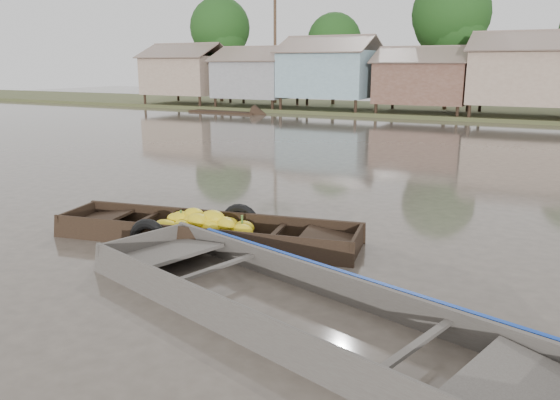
% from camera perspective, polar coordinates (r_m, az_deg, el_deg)
% --- Properties ---
extents(ground, '(120.00, 120.00, 0.00)m').
position_cam_1_polar(ground, '(9.53, -2.79, -6.75)').
color(ground, '#473E36').
rests_on(ground, ground).
extents(riverbank, '(120.00, 12.47, 10.22)m').
position_cam_1_polar(riverbank, '(39.62, 25.55, 12.23)').
color(riverbank, '#384723').
rests_on(riverbank, ground).
extents(banana_boat, '(6.23, 2.50, 0.86)m').
position_cam_1_polar(banana_boat, '(10.87, -8.00, -3.27)').
color(banana_boat, black).
rests_on(banana_boat, ground).
extents(viewer_boat, '(7.71, 3.98, 0.60)m').
position_cam_1_polar(viewer_boat, '(7.51, 2.07, -12.20)').
color(viewer_boat, '#453F3A').
rests_on(viewer_boat, ground).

